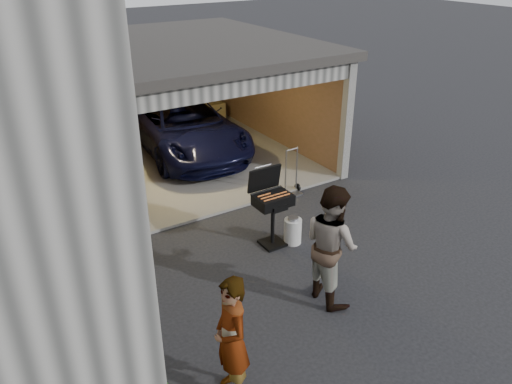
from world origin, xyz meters
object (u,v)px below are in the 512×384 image
(propane_tank, at_px, (293,231))
(hand_truck, at_px, (292,186))
(man, at_px, (331,244))
(bbq_grill, at_px, (272,202))
(woman, at_px, (231,339))
(minivan, at_px, (184,128))

(propane_tank, xyz_separation_m, hand_truck, (1.15, 1.61, -0.04))
(man, relative_size, hand_truck, 1.79)
(bbq_grill, xyz_separation_m, propane_tank, (0.35, -0.17, -0.61))
(woman, xyz_separation_m, bbq_grill, (2.26, 2.54, 0.03))
(man, distance_m, hand_truck, 3.61)
(minivan, distance_m, hand_truck, 3.59)
(woman, xyz_separation_m, man, (2.16, 0.82, 0.12))
(bbq_grill, bearing_deg, hand_truck, 43.78)
(minivan, bearing_deg, bbq_grill, -91.83)
(propane_tank, relative_size, hand_truck, 0.45)
(hand_truck, bearing_deg, man, -119.02)
(propane_tank, bearing_deg, bbq_grill, 153.42)
(man, xyz_separation_m, propane_tank, (0.45, 1.54, -0.70))
(propane_tank, bearing_deg, woman, -137.82)
(hand_truck, bearing_deg, bbq_grill, -138.33)
(minivan, xyz_separation_m, propane_tank, (-0.21, -5.04, -0.43))
(minivan, distance_m, man, 6.62)
(woman, height_order, bbq_grill, woman)
(bbq_grill, bearing_deg, minivan, 83.44)
(woman, bearing_deg, man, 117.33)
(man, bearing_deg, propane_tank, -12.54)
(man, bearing_deg, hand_truck, -23.22)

